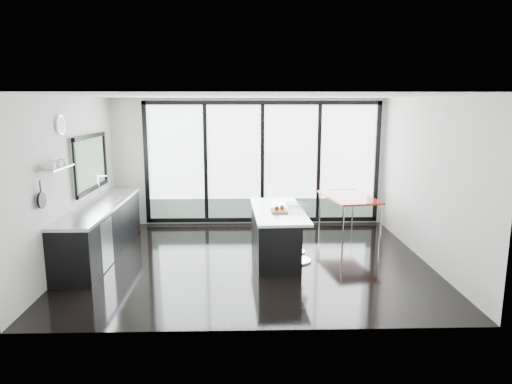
{
  "coord_description": "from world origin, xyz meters",
  "views": [
    {
      "loc": [
        -0.12,
        -7.55,
        2.67
      ],
      "look_at": [
        0.1,
        0.3,
        1.15
      ],
      "focal_mm": 32.0,
      "sensor_mm": 36.0,
      "label": 1
    }
  ],
  "objects_px": {
    "island": "(274,232)",
    "bar_stool_far": "(293,233)",
    "red_table": "(348,215)",
    "bar_stool_near": "(298,241)"
  },
  "relations": [
    {
      "from": "island",
      "to": "bar_stool_near",
      "type": "relative_size",
      "value": 2.83
    },
    {
      "from": "island",
      "to": "bar_stool_far",
      "type": "height_order",
      "value": "island"
    },
    {
      "from": "island",
      "to": "bar_stool_far",
      "type": "distance_m",
      "value": 0.4
    },
    {
      "from": "bar_stool_far",
      "to": "island",
      "type": "bearing_deg",
      "value": -134.06
    },
    {
      "from": "bar_stool_near",
      "to": "red_table",
      "type": "bearing_deg",
      "value": 58.59
    },
    {
      "from": "bar_stool_far",
      "to": "red_table",
      "type": "height_order",
      "value": "red_table"
    },
    {
      "from": "bar_stool_far",
      "to": "red_table",
      "type": "bearing_deg",
      "value": 61.59
    },
    {
      "from": "bar_stool_near",
      "to": "red_table",
      "type": "height_order",
      "value": "red_table"
    },
    {
      "from": "bar_stool_far",
      "to": "red_table",
      "type": "distance_m",
      "value": 1.7
    },
    {
      "from": "bar_stool_near",
      "to": "red_table",
      "type": "distance_m",
      "value": 2.03
    }
  ]
}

